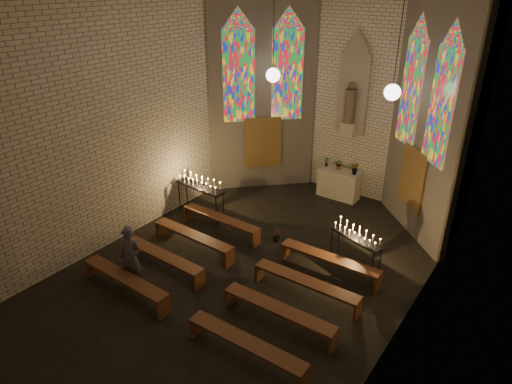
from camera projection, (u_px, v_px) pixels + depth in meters
floor at (244, 272)px, 11.92m from camera, size 12.00×12.00×0.00m
room at (315, 105)px, 12.76m from camera, size 8.22×12.43×7.00m
altar at (339, 184)px, 15.69m from camera, size 1.40×0.60×1.00m
flower_vase_left at (326, 162)px, 15.71m from camera, size 0.19×0.14×0.34m
flower_vase_center at (339, 164)px, 15.51m from camera, size 0.32×0.28×0.34m
flower_vase_right at (355, 169)px, 15.07m from camera, size 0.25×0.21×0.41m
aisle_flower_pot at (276, 236)px, 13.20m from camera, size 0.23×0.23×0.37m
votive_stand_left at (200, 184)px, 14.22m from camera, size 1.77×0.52×1.29m
votive_stand_right at (357, 235)px, 11.77m from camera, size 1.56×0.80×1.11m
pew_left_0 at (221, 220)px, 13.59m from camera, size 2.71×0.44×0.52m
pew_right_0 at (329, 260)px, 11.70m from camera, size 2.71×0.44×0.52m
pew_left_1 at (193, 237)px, 12.71m from camera, size 2.71×0.44×0.52m
pew_right_1 at (306, 283)px, 10.82m from camera, size 2.71×0.44×0.52m
pew_left_2 at (162, 257)px, 11.83m from camera, size 2.71×0.44×0.52m
pew_right_2 at (279, 311)px, 9.94m from camera, size 2.71×0.44×0.52m
pew_left_3 at (125, 280)px, 10.95m from camera, size 2.71×0.44×0.52m
pew_right_3 at (246, 344)px, 9.06m from camera, size 2.71×0.44×0.52m
visitor at (131, 258)px, 11.08m from camera, size 0.69×0.55×1.65m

